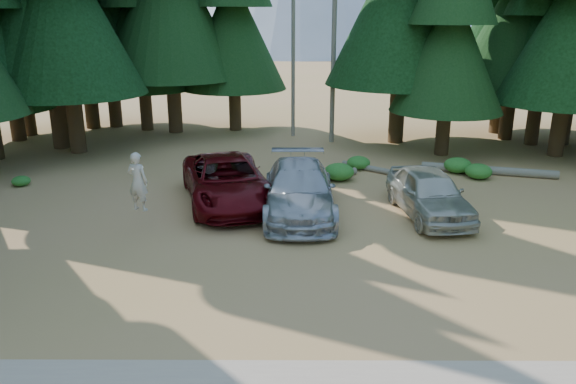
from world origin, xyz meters
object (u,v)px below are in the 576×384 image
log_left (314,178)px  log_right (488,170)px  red_pickup (227,181)px  frisbee_player (138,181)px  log_mid (372,169)px  silver_minivan_center (299,190)px  silver_minivan_right (429,193)px

log_left → log_right: bearing=-22.1°
red_pickup → frisbee_player: size_ratio=3.20×
log_left → log_mid: (2.52, 1.42, -0.02)m
silver_minivan_center → silver_minivan_right: size_ratio=1.24×
silver_minivan_right → log_right: silver_minivan_right is taller
frisbee_player → log_mid: bearing=-121.9°
log_mid → log_right: size_ratio=0.54×
log_right → log_mid: bearing=-169.4°
red_pickup → log_left: size_ratio=1.46×
silver_minivan_center → log_mid: (3.19, 5.14, -0.71)m
red_pickup → silver_minivan_right: 6.93m
log_left → red_pickup: bearing=-170.1°
red_pickup → log_right: bearing=4.8°
log_mid → silver_minivan_center: bearing=-82.7°
silver_minivan_center → red_pickup: bearing=157.3°
silver_minivan_right → log_mid: bearing=94.2°
frisbee_player → log_mid: (8.14, 6.58, -1.42)m
silver_minivan_right → frisbee_player: size_ratio=2.50×
silver_minivan_right → frisbee_player: 9.36m
silver_minivan_right → log_mid: size_ratio=1.57×
silver_minivan_right → red_pickup: bearing=162.3°
silver_minivan_right → frisbee_player: bearing=-179.8°
log_mid → log_right: log_right is taller
silver_minivan_center → log_left: 3.83m
log_mid → red_pickup: bearing=-105.2°
silver_minivan_center → log_right: silver_minivan_center is taller
silver_minivan_right → log_right: 6.19m
red_pickup → log_right: red_pickup is taller
red_pickup → silver_minivan_right: bearing=-25.0°
frisbee_player → silver_minivan_right: bearing=-153.2°
silver_minivan_center → log_right: bearing=30.3°
log_left → log_right: size_ratio=0.74×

